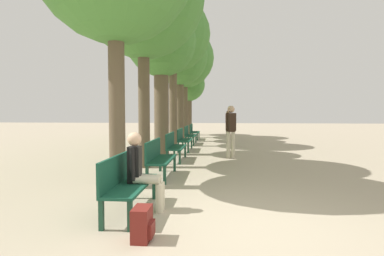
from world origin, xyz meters
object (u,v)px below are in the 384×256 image
at_px(bench_row_1, 158,156).
at_px(bench_row_4, 189,134).
at_px(tree_row_6, 188,86).
at_px(pedestrian_near, 228,121).
at_px(bench_row_3, 183,138).
at_px(bench_row_2, 174,145).
at_px(tree_row_5, 184,59).
at_px(tree_row_3, 173,35).
at_px(bench_row_0, 126,179).
at_px(pedestrian_mid, 231,128).
at_px(bench_row_5, 193,131).
at_px(person_seated, 142,169).
at_px(tree_row_4, 179,58).
at_px(backpack, 142,224).
at_px(tree_row_2, 161,45).

bearing_deg(bench_row_1, bench_row_4, 90.00).
distance_m(tree_row_6, pedestrian_near, 3.63).
height_order(bench_row_1, bench_row_3, same).
distance_m(bench_row_2, tree_row_5, 9.79).
bearing_deg(bench_row_2, tree_row_3, 98.88).
height_order(bench_row_4, tree_row_5, tree_row_5).
height_order(bench_row_0, pedestrian_near, pedestrian_near).
distance_m(bench_row_0, pedestrian_mid, 6.02).
bearing_deg(tree_row_3, bench_row_5, 79.30).
xyz_separation_m(bench_row_1, tree_row_6, (-0.64, 13.48, 2.83)).
bearing_deg(bench_row_5, tree_row_6, 100.51).
relative_size(bench_row_1, bench_row_5, 1.00).
height_order(person_seated, pedestrian_near, pedestrian_near).
distance_m(tree_row_4, tree_row_5, 2.41).
xyz_separation_m(bench_row_2, pedestrian_mid, (1.84, 0.70, 0.50)).
relative_size(bench_row_0, bench_row_2, 1.00).
bearing_deg(tree_row_3, tree_row_4, 90.00).
distance_m(tree_row_4, backpack, 13.13).
height_order(bench_row_4, backpack, bench_row_4).
bearing_deg(bench_row_1, pedestrian_mid, 60.17).
distance_m(bench_row_4, tree_row_6, 6.64).
bearing_deg(bench_row_2, backpack, -85.13).
distance_m(backpack, pedestrian_mid, 6.86).
distance_m(tree_row_6, backpack, 17.28).
bearing_deg(person_seated, bench_row_1, 95.42).
bearing_deg(person_seated, tree_row_5, 93.64).
relative_size(bench_row_0, tree_row_2, 0.29).
relative_size(tree_row_5, pedestrian_near, 3.97).
distance_m(bench_row_3, tree_row_5, 7.63).
bearing_deg(bench_row_0, bench_row_5, 90.00).
relative_size(tree_row_5, backpack, 16.57).
xyz_separation_m(backpack, pedestrian_mid, (1.33, 6.68, 0.81)).
bearing_deg(tree_row_5, tree_row_2, -90.00).
bearing_deg(tree_row_4, bench_row_2, -84.27).
relative_size(person_seated, pedestrian_near, 0.74).
bearing_deg(person_seated, tree_row_2, 97.97).
bearing_deg(backpack, bench_row_1, 98.34).
relative_size(bench_row_1, tree_row_6, 0.34).
distance_m(bench_row_0, person_seated, 0.29).
bearing_deg(bench_row_2, bench_row_4, 90.00).
bearing_deg(tree_row_4, bench_row_0, -86.78).
bearing_deg(bench_row_2, pedestrian_near, 79.47).
relative_size(tree_row_2, tree_row_3, 0.80).
height_order(bench_row_2, tree_row_4, tree_row_4).
bearing_deg(tree_row_5, bench_row_2, -85.81).
bearing_deg(person_seated, pedestrian_near, 83.44).
relative_size(tree_row_4, tree_row_6, 1.30).
distance_m(bench_row_2, person_seated, 4.93).
bearing_deg(pedestrian_near, bench_row_3, -103.46).
distance_m(tree_row_3, tree_row_6, 7.07).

